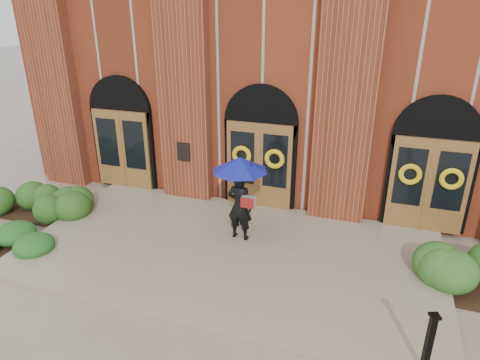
% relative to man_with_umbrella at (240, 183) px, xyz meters
% --- Properties ---
extents(ground, '(90.00, 90.00, 0.00)m').
position_rel_man_with_umbrella_xyz_m(ground, '(-0.09, -0.75, -1.68)').
color(ground, gray).
rests_on(ground, ground).
extents(landing, '(10.00, 5.30, 0.15)m').
position_rel_man_with_umbrella_xyz_m(landing, '(-0.09, -0.60, -1.61)').
color(landing, gray).
rests_on(landing, ground).
extents(church_building, '(16.20, 12.53, 7.00)m').
position_rel_man_with_umbrella_xyz_m(church_building, '(-0.09, 8.03, 1.82)').
color(church_building, maroon).
rests_on(church_building, ground).
extents(man_with_umbrella, '(1.48, 1.48, 2.19)m').
position_rel_man_with_umbrella_xyz_m(man_with_umbrella, '(0.00, 0.00, 0.00)').
color(man_with_umbrella, black).
rests_on(man_with_umbrella, landing).
extents(metal_post, '(0.20, 0.20, 1.16)m').
position_rel_man_with_umbrella_xyz_m(metal_post, '(4.21, -3.10, -0.93)').
color(metal_post, black).
rests_on(metal_post, landing).
extents(hedge_wall_left, '(3.04, 1.21, 0.78)m').
position_rel_man_with_umbrella_xyz_m(hedge_wall_left, '(-5.97, -0.25, -1.29)').
color(hedge_wall_left, '#264D19').
rests_on(hedge_wall_left, ground).
extents(hedge_front_left, '(1.38, 1.19, 0.49)m').
position_rel_man_with_umbrella_xyz_m(hedge_front_left, '(-5.19, -2.30, -1.44)').
color(hedge_front_left, '#20551D').
rests_on(hedge_front_left, ground).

